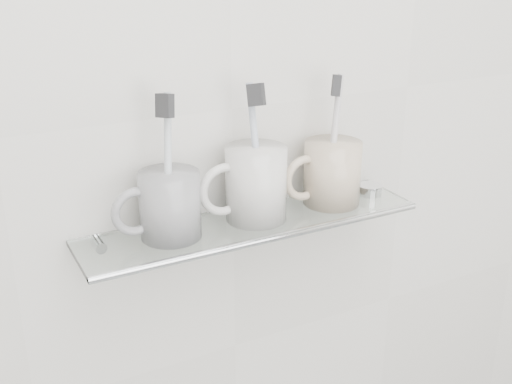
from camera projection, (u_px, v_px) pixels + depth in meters
wall_back at (232, 109)px, 0.91m from camera, size 2.50×0.00×2.50m
shelf_glass at (252, 223)px, 0.92m from camera, size 0.50×0.12×0.01m
shelf_rail at (271, 238)px, 0.87m from camera, size 0.50×0.01×0.01m
bracket_left at (99, 248)px, 0.87m from camera, size 0.02×0.03×0.02m
bracket_right at (352, 195)px, 1.05m from camera, size 0.02×0.03×0.02m
mug_left at (170, 205)px, 0.85m from camera, size 0.10×0.10×0.09m
mug_left_handle at (136, 212)px, 0.83m from camera, size 0.07×0.01×0.07m
toothbrush_left at (168, 166)px, 0.83m from camera, size 0.03×0.04×0.19m
bristles_left at (165, 106)px, 0.80m from camera, size 0.02×0.03×0.03m
mug_center at (256, 184)px, 0.91m from camera, size 0.09×0.09×0.11m
mug_center_handle at (224, 190)px, 0.88m from camera, size 0.08×0.01×0.08m
toothbrush_center at (256, 152)px, 0.89m from camera, size 0.02×0.06×0.19m
bristles_center at (256, 95)px, 0.86m from camera, size 0.02×0.03×0.04m
mug_right at (332, 173)px, 0.96m from camera, size 0.10×0.10×0.10m
mug_right_handle at (305, 178)px, 0.94m from camera, size 0.07×0.01×0.07m
toothbrush_right at (334, 139)px, 0.94m from camera, size 0.04×0.03×0.19m
bristles_right at (336, 85)px, 0.91m from camera, size 0.03×0.03×0.03m
chrome_cap at (370, 190)px, 1.01m from camera, size 0.04×0.04×0.02m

